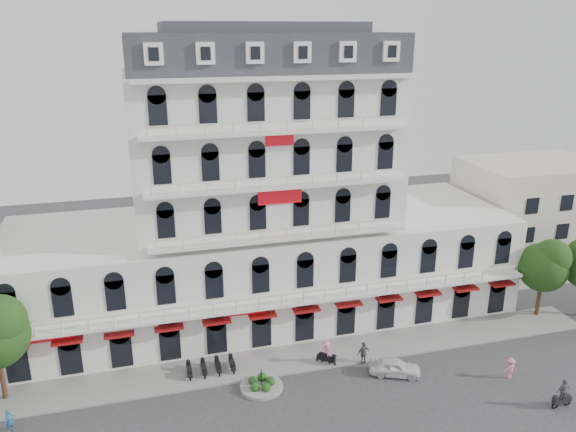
# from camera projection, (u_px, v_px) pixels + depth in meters

# --- Properties ---
(sidewalk) EXTENTS (53.00, 4.00, 0.16)m
(sidewalk) POSITION_uv_depth(u_px,v_px,m) (290.00, 359.00, 45.04)
(sidewalk) COLOR gray
(sidewalk) RESTS_ON ground
(main_building) EXTENTS (45.00, 15.00, 25.80)m
(main_building) POSITION_uv_depth(u_px,v_px,m) (263.00, 209.00, 50.12)
(main_building) COLOR silver
(main_building) RESTS_ON ground
(flank_building_east) EXTENTS (14.00, 10.00, 12.00)m
(flank_building_east) POSITION_uv_depth(u_px,v_px,m) (529.00, 216.00, 60.73)
(flank_building_east) COLOR beige
(flank_building_east) RESTS_ON ground
(traffic_island) EXTENTS (3.20, 3.20, 1.60)m
(traffic_island) POSITION_uv_depth(u_px,v_px,m) (261.00, 385.00, 41.49)
(traffic_island) COLOR gray
(traffic_island) RESTS_ON ground
(parked_scooter_row) EXTENTS (4.40, 1.80, 1.10)m
(parked_scooter_row) POSITION_uv_depth(u_px,v_px,m) (211.00, 373.00, 43.30)
(parked_scooter_row) COLOR black
(parked_scooter_row) RESTS_ON ground
(tree_east_inner) EXTENTS (4.40, 4.37, 7.57)m
(tree_east_inner) POSITION_uv_depth(u_px,v_px,m) (545.00, 264.00, 50.33)
(tree_east_inner) COLOR #382314
(tree_east_inner) RESTS_ON ground
(parked_car) EXTENTS (4.19, 2.99, 1.33)m
(parked_car) POSITION_uv_depth(u_px,v_px,m) (395.00, 367.00, 42.96)
(parked_car) COLOR white
(parked_car) RESTS_ON ground
(rider_northeast) EXTENTS (1.70, 0.52, 2.29)m
(rider_northeast) POSITION_uv_depth(u_px,v_px,m) (563.00, 393.00, 39.13)
(rider_northeast) COLOR black
(rider_northeast) RESTS_ON ground
(rider_center) EXTENTS (1.35, 1.26, 2.11)m
(rider_center) POSITION_uv_depth(u_px,v_px,m) (326.00, 352.00, 44.12)
(rider_center) COLOR black
(rider_center) RESTS_ON ground
(pedestrian_mid) EXTENTS (1.18, 0.65, 1.90)m
(pedestrian_mid) POSITION_uv_depth(u_px,v_px,m) (364.00, 353.00, 44.30)
(pedestrian_mid) COLOR #54525A
(pedestrian_mid) RESTS_ON ground
(pedestrian_right) EXTENTS (1.16, 0.74, 1.70)m
(pedestrian_right) POSITION_uv_depth(u_px,v_px,m) (510.00, 368.00, 42.51)
(pedestrian_right) COLOR pink
(pedestrian_right) RESTS_ON ground
(pedestrian_far) EXTENTS (0.72, 0.66, 1.65)m
(pedestrian_far) POSITION_uv_depth(u_px,v_px,m) (10.00, 421.00, 36.82)
(pedestrian_far) COLOR #2A5B80
(pedestrian_far) RESTS_ON ground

